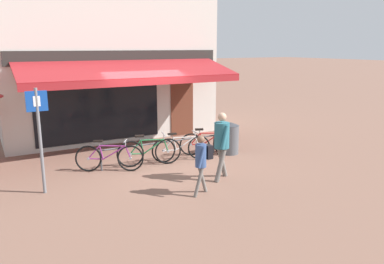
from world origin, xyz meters
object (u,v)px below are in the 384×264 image
(bicycle_red, at_px, (207,143))
(parking_sign, at_px, (39,130))
(bicycle_purple, at_px, (109,157))
(pedestrian_adult, at_px, (222,139))
(pedestrian_child, at_px, (202,157))
(litter_bin, at_px, (230,138))
(bicycle_green, at_px, (149,152))
(bicycle_silver, at_px, (181,148))

(bicycle_red, distance_m, parking_sign, 4.95)
(bicycle_purple, bearing_deg, pedestrian_adult, -13.27)
(pedestrian_child, bearing_deg, pedestrian_adult, -148.81)
(pedestrian_child, bearing_deg, bicycle_red, -126.08)
(bicycle_purple, xyz_separation_m, litter_bin, (3.71, -0.19, 0.12))
(pedestrian_child, relative_size, litter_bin, 1.38)
(bicycle_green, distance_m, bicycle_silver, 0.99)
(bicycle_silver, xyz_separation_m, litter_bin, (1.63, -0.08, 0.12))
(bicycle_purple, xyz_separation_m, bicycle_green, (1.10, -0.09, 0.02))
(pedestrian_child, bearing_deg, bicycle_purple, -64.97)
(parking_sign, bearing_deg, litter_bin, 5.96)
(pedestrian_adult, relative_size, parking_sign, 0.71)
(bicycle_green, height_order, litter_bin, litter_bin)
(bicycle_purple, bearing_deg, bicycle_green, 22.94)
(litter_bin, bearing_deg, bicycle_red, 161.14)
(bicycle_purple, distance_m, bicycle_silver, 2.08)
(pedestrian_adult, bearing_deg, bicycle_green, -65.82)
(bicycle_red, distance_m, litter_bin, 0.72)
(parking_sign, bearing_deg, bicycle_purple, 23.67)
(bicycle_green, distance_m, pedestrian_adult, 2.25)
(bicycle_green, distance_m, pedestrian_child, 2.50)
(bicycle_silver, height_order, pedestrian_child, pedestrian_child)
(bicycle_purple, relative_size, pedestrian_child, 1.20)
(bicycle_silver, height_order, bicycle_red, bicycle_silver)
(parking_sign, bearing_deg, bicycle_red, 9.48)
(bicycle_silver, bearing_deg, litter_bin, 7.21)
(pedestrian_adult, xyz_separation_m, parking_sign, (-3.95, 1.18, 0.43))
(bicycle_green, distance_m, parking_sign, 3.08)
(bicycle_red, relative_size, pedestrian_adult, 0.96)
(bicycle_purple, relative_size, bicycle_silver, 0.93)
(bicycle_red, height_order, pedestrian_child, pedestrian_child)
(bicycle_purple, height_order, bicycle_green, bicycle_green)
(bicycle_silver, bearing_deg, bicycle_green, -171.10)
(bicycle_green, relative_size, bicycle_red, 1.09)
(bicycle_silver, distance_m, parking_sign, 4.01)
(bicycle_silver, distance_m, pedestrian_child, 2.60)
(bicycle_red, height_order, parking_sign, parking_sign)
(bicycle_purple, distance_m, parking_sign, 2.17)
(bicycle_purple, bearing_deg, pedestrian_child, -35.03)
(bicycle_green, bearing_deg, bicycle_purple, -171.39)
(pedestrian_child, distance_m, litter_bin, 3.39)
(bicycle_purple, height_order, pedestrian_child, pedestrian_child)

